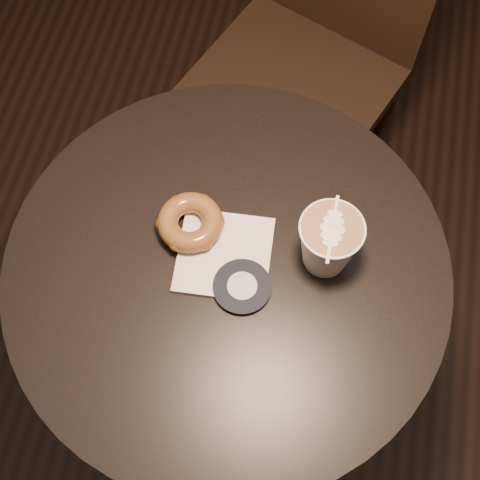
# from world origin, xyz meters

# --- Properties ---
(cafe_table) EXTENTS (0.70, 0.70, 0.75)m
(cafe_table) POSITION_xyz_m (0.00, 0.00, 0.55)
(cafe_table) COLOR black
(cafe_table) RESTS_ON ground
(chair) EXTENTS (0.55, 0.55, 1.06)m
(chair) POSITION_xyz_m (0.06, 0.67, 0.59)
(chair) COLOR black
(chair) RESTS_ON ground
(pastry_bag) EXTENTS (0.15, 0.15, 0.01)m
(pastry_bag) POSITION_xyz_m (-0.01, 0.01, 0.75)
(pastry_bag) COLOR silver
(pastry_bag) RESTS_ON cafe_table
(doughnut) EXTENTS (0.10, 0.10, 0.03)m
(doughnut) POSITION_xyz_m (-0.07, 0.05, 0.77)
(doughnut) COLOR brown
(doughnut) RESTS_ON pastry_bag
(latte_cup) EXTENTS (0.10, 0.10, 0.11)m
(latte_cup) POSITION_xyz_m (0.15, 0.04, 0.80)
(latte_cup) COLOR white
(latte_cup) RESTS_ON cafe_table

